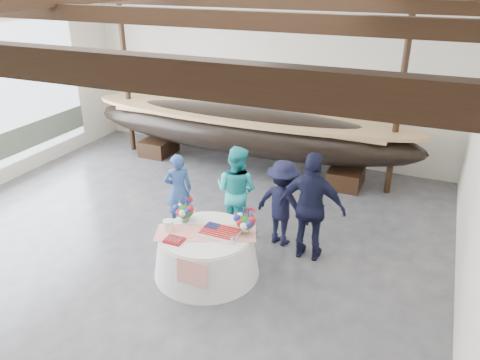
% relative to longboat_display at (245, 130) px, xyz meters
% --- Properties ---
extents(floor, '(10.00, 12.00, 0.01)m').
position_rel_longboat_display_xyz_m(floor, '(0.05, -4.80, -1.03)').
color(floor, '#3D3D42').
rests_on(floor, ground).
extents(wall_back, '(10.00, 0.02, 4.50)m').
position_rel_longboat_display_xyz_m(wall_back, '(0.05, 1.20, 1.22)').
color(wall_back, silver).
rests_on(wall_back, ground).
extents(pavilion_structure, '(9.80, 11.76, 4.50)m').
position_rel_longboat_display_xyz_m(pavilion_structure, '(0.05, -3.98, 2.97)').
color(pavilion_structure, black).
rests_on(pavilion_structure, ground).
extents(longboat_display, '(8.64, 1.73, 1.62)m').
position_rel_longboat_display_xyz_m(longboat_display, '(0.00, 0.00, 0.00)').
color(longboat_display, black).
rests_on(longboat_display, ground).
extents(banquet_table, '(1.77, 1.77, 0.76)m').
position_rel_longboat_display_xyz_m(banquet_table, '(1.17, -4.41, -0.65)').
color(banquet_table, silver).
rests_on(banquet_table, ground).
extents(tabletop_items, '(1.72, 1.13, 0.40)m').
position_rel_longboat_display_xyz_m(tabletop_items, '(1.17, -4.25, -0.12)').
color(tabletop_items, red).
rests_on(tabletop_items, banquet_table).
extents(guest_woman_blue, '(0.65, 0.62, 1.50)m').
position_rel_longboat_display_xyz_m(guest_woman_blue, '(-0.08, -3.15, -0.28)').
color(guest_woman_blue, navy).
rests_on(guest_woman_blue, ground).
extents(guest_woman_teal, '(0.94, 0.77, 1.77)m').
position_rel_longboat_display_xyz_m(guest_woman_teal, '(1.09, -2.98, -0.15)').
color(guest_woman_teal, '#22AEB4').
rests_on(guest_woman_teal, ground).
extents(guest_man_left, '(1.16, 0.81, 1.64)m').
position_rel_longboat_display_xyz_m(guest_man_left, '(2.01, -3.00, -0.21)').
color(guest_man_left, black).
rests_on(guest_man_left, ground).
extents(guest_man_right, '(1.17, 0.50, 1.98)m').
position_rel_longboat_display_xyz_m(guest_man_right, '(2.62, -3.27, -0.04)').
color(guest_man_right, black).
rests_on(guest_man_right, ground).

